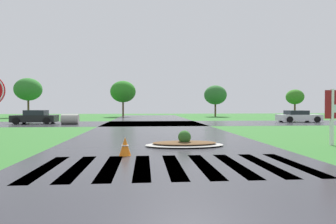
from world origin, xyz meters
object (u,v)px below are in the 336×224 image
object	(u,v)px
median_island	(184,143)
drainage_pipe_stack	(70,119)
traffic_cone	(125,147)
car_white_sedan	(35,117)
car_dark_suv	(298,116)

from	to	relation	value
median_island	drainage_pipe_stack	world-z (taller)	drainage_pipe_stack
median_island	traffic_cone	distance (m)	3.21
drainage_pipe_stack	traffic_cone	bearing A→B (deg)	-70.27
drainage_pipe_stack	traffic_cone	size ratio (longest dim) A/B	2.43
median_island	car_white_sedan	size ratio (longest dim) A/B	0.83
median_island	car_white_sedan	world-z (taller)	car_white_sedan
drainage_pipe_stack	traffic_cone	world-z (taller)	drainage_pipe_stack
car_dark_suv	drainage_pipe_stack	bearing A→B (deg)	-175.94
car_dark_suv	traffic_cone	bearing A→B (deg)	-131.90
car_dark_suv	car_white_sedan	distance (m)	27.07
median_island	car_dark_suv	world-z (taller)	car_dark_suv
car_white_sedan	traffic_cone	world-z (taller)	car_white_sedan
car_white_sedan	drainage_pipe_stack	world-z (taller)	car_white_sedan
car_dark_suv	traffic_cone	size ratio (longest dim) A/B	6.86
car_dark_suv	car_white_sedan	size ratio (longest dim) A/B	1.09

